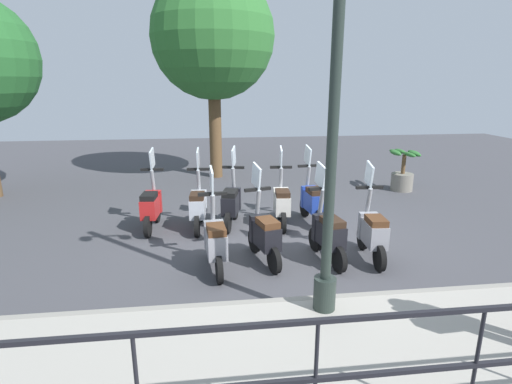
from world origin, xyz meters
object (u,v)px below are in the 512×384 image
(scooter_far_3, at_px, (198,205))
(scooter_far_4, at_px, (151,206))
(scooter_near_0, at_px, (372,231))
(scooter_far_0, at_px, (312,200))
(scooter_far_2, at_px, (231,202))
(lamp_post_near, at_px, (332,139))
(scooter_near_3, at_px, (216,240))
(scooter_far_1, at_px, (282,202))
(tree_distant, at_px, (213,37))
(scooter_near_2, at_px, (264,233))
(scooter_near_1, at_px, (328,232))
(potted_palm, at_px, (403,174))

(scooter_far_3, relative_size, scooter_far_4, 1.00)
(scooter_near_0, height_order, scooter_far_0, same)
(scooter_far_0, xyz_separation_m, scooter_far_2, (0.04, 1.61, 0.00))
(lamp_post_near, xyz_separation_m, scooter_near_3, (1.47, 1.25, -1.70))
(scooter_far_0, relative_size, scooter_far_1, 1.00)
(scooter_far_1, bearing_deg, scooter_far_3, 95.19)
(tree_distant, distance_m, scooter_near_2, 7.01)
(lamp_post_near, distance_m, scooter_near_1, 2.38)
(scooter_near_1, relative_size, scooter_far_3, 1.00)
(scooter_far_1, bearing_deg, lamp_post_near, -176.41)
(tree_distant, height_order, scooter_far_4, tree_distant)
(scooter_far_4, bearing_deg, scooter_near_2, -126.53)
(scooter_near_3, relative_size, scooter_far_1, 1.00)
(scooter_far_4, bearing_deg, scooter_far_3, -90.96)
(tree_distant, xyz_separation_m, scooter_near_1, (-6.14, -1.59, -3.48))
(scooter_near_3, distance_m, scooter_far_0, 2.72)
(scooter_near_3, xyz_separation_m, scooter_far_3, (1.81, 0.28, 0.00))
(scooter_far_1, bearing_deg, scooter_far_2, 89.02)
(scooter_far_0, bearing_deg, scooter_near_2, 138.69)
(lamp_post_near, xyz_separation_m, scooter_far_4, (3.38, 2.42, -1.70))
(scooter_near_0, relative_size, scooter_far_4, 1.00)
(lamp_post_near, distance_m, scooter_far_0, 3.83)
(scooter_near_0, xyz_separation_m, scooter_far_3, (1.73, 2.76, 0.00))
(lamp_post_near, distance_m, scooter_far_3, 4.00)
(potted_palm, bearing_deg, scooter_far_3, 113.17)
(scooter_near_1, bearing_deg, scooter_far_4, 49.20)
(lamp_post_near, xyz_separation_m, potted_palm, (5.54, -3.74, -1.74))
(scooter_near_1, relative_size, scooter_near_3, 1.00)
(scooter_near_3, height_order, scooter_far_1, same)
(potted_palm, bearing_deg, scooter_far_4, 109.36)
(scooter_near_3, relative_size, scooter_far_2, 1.00)
(lamp_post_near, bearing_deg, scooter_near_0, -38.41)
(scooter_near_0, xyz_separation_m, scooter_far_1, (1.73, 1.13, 0.00))
(scooter_near_0, bearing_deg, scooter_near_2, 90.26)
(scooter_far_3, bearing_deg, scooter_near_2, -143.22)
(lamp_post_near, relative_size, scooter_far_1, 2.96)
(tree_distant, relative_size, scooter_far_1, 3.71)
(scooter_near_2, bearing_deg, scooter_near_1, -108.68)
(lamp_post_near, relative_size, scooter_near_3, 2.96)
(potted_palm, height_order, scooter_far_2, scooter_far_2)
(lamp_post_near, bearing_deg, scooter_near_2, 16.20)
(potted_palm, relative_size, scooter_far_2, 0.69)
(scooter_far_4, bearing_deg, tree_distant, -12.40)
(tree_distant, distance_m, scooter_far_0, 5.87)
(scooter_near_3, bearing_deg, scooter_far_1, -41.52)
(scooter_far_1, height_order, scooter_far_3, same)
(scooter_near_3, bearing_deg, scooter_far_2, -15.49)
(potted_palm, height_order, scooter_far_1, scooter_far_1)
(potted_palm, relative_size, scooter_near_0, 0.69)
(scooter_far_2, distance_m, scooter_far_3, 0.65)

